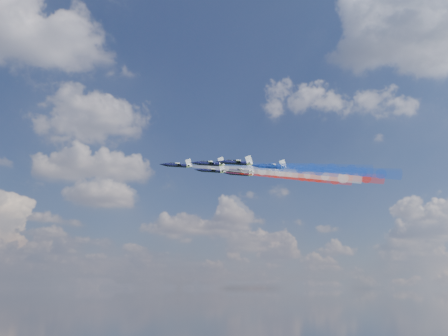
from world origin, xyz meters
name	(u,v)px	position (x,y,z in m)	size (l,w,h in m)	color
jet_lead	(177,165)	(-30.72, 14.34, 151.73)	(9.75, 12.19, 3.25)	black
trail_lead	(244,169)	(-9.39, 3.32, 149.92)	(4.06, 37.39, 4.06)	white
jet_inner_left	(209,164)	(-24.18, 0.31, 149.66)	(9.75, 12.19, 3.25)	black
trail_inner_left	(281,168)	(-2.84, -10.71, 147.85)	(4.06, 37.39, 4.06)	blue
jet_inner_right	(211,171)	(-15.98, 17.94, 152.03)	(9.75, 12.19, 3.25)	black
trail_inner_right	(276,175)	(5.36, 6.92, 150.22)	(4.06, 37.39, 4.06)	red
jet_outer_left	(236,163)	(-19.07, -9.88, 148.13)	(9.75, 12.19, 3.25)	black
trail_outer_left	(312,167)	(2.27, -20.90, 146.33)	(4.06, 37.39, 4.06)	blue
jet_center_third	(239,171)	(-10.43, 5.54, 149.70)	(9.75, 12.19, 3.25)	black
trail_center_third	(307,175)	(10.91, -5.48, 147.90)	(4.06, 37.39, 4.06)	white
jet_outer_right	(240,174)	(-3.40, 19.43, 152.35)	(9.75, 12.19, 3.25)	black
trail_outer_right	(302,178)	(17.94, 8.41, 150.54)	(4.06, 37.39, 4.06)	red
jet_rear_left	(270,167)	(-5.26, -7.80, 148.76)	(9.75, 12.19, 3.25)	black
trail_rear_left	(343,171)	(16.08, -18.82, 146.95)	(4.06, 37.39, 4.06)	blue
jet_rear_right	(266,172)	(2.28, 8.38, 151.19)	(9.75, 12.19, 3.25)	black
trail_rear_right	(332,176)	(23.61, -2.64, 149.38)	(4.06, 37.39, 4.06)	red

